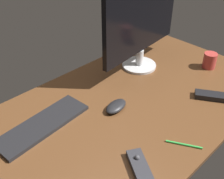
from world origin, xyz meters
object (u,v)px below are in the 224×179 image
object	(u,v)px
media_remote	(140,167)
tv_remote	(215,96)
coffee_mug	(210,61)
keyboard	(43,124)
computer_mouse	(116,106)
pen	(184,144)
monitor	(142,22)

from	to	relation	value
media_remote	tv_remote	bearing A→B (deg)	-57.38
tv_remote	coffee_mug	bearing A→B (deg)	93.51
keyboard	computer_mouse	distance (cm)	32.83
computer_mouse	pen	world-z (taller)	computer_mouse
monitor	computer_mouse	distance (cm)	47.02
keyboard	computer_mouse	world-z (taller)	computer_mouse
monitor	tv_remote	distance (cm)	51.45
media_remote	computer_mouse	bearing A→B (deg)	-1.01
tv_remote	keyboard	bearing A→B (deg)	-152.96
monitor	keyboard	size ratio (longest dim) A/B	1.41
coffee_mug	pen	xyz separation A→B (cm)	(-60.03, -23.86, -3.89)
computer_mouse	media_remote	size ratio (longest dim) A/B	0.73
monitor	pen	bearing A→B (deg)	-128.02
media_remote	tv_remote	world-z (taller)	media_remote
tv_remote	coffee_mug	size ratio (longest dim) A/B	2.19
tv_remote	pen	xyz separation A→B (cm)	(-36.02, -6.67, -0.87)
keyboard	media_remote	distance (cm)	45.02
computer_mouse	pen	size ratio (longest dim) A/B	0.86
monitor	pen	size ratio (longest dim) A/B	4.16
monitor	media_remote	size ratio (longest dim) A/B	3.52
monitor	coffee_mug	bearing A→B (deg)	-51.49
tv_remote	pen	world-z (taller)	tv_remote
coffee_mug	computer_mouse	bearing A→B (deg)	170.75
keyboard	coffee_mug	xyz separation A→B (cm)	(92.83, -23.95, 3.49)
pen	tv_remote	bearing A→B (deg)	71.24
media_remote	pen	size ratio (longest dim) A/B	1.18
media_remote	pen	xyz separation A→B (cm)	(21.08, -4.34, -0.80)
tv_remote	computer_mouse	bearing A→B (deg)	-157.24
media_remote	coffee_mug	size ratio (longest dim) A/B	1.92
computer_mouse	coffee_mug	xyz separation A→B (cm)	(63.00, -10.27, 2.68)
media_remote	tv_remote	xyz separation A→B (cm)	(57.11, 2.33, 0.07)
monitor	tv_remote	bearing A→B (deg)	-91.78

